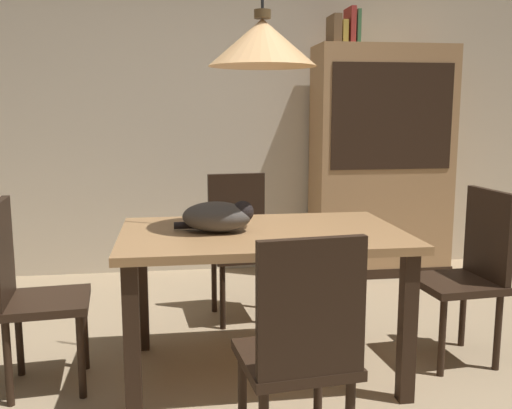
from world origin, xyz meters
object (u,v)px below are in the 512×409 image
Objects in this scene: chair_far_back at (240,239)px; book_red_tall at (350,26)px; cat_sleeping at (219,216)px; book_brown_thick at (334,30)px; chair_near_front at (301,346)px; book_yellow_short at (342,33)px; dining_table at (261,250)px; chair_right_side at (469,268)px; hutch_bookcase at (381,166)px; book_green_slim at (356,28)px; chair_left_side at (28,287)px; pendant_lamp at (262,42)px.

book_red_tall is at bearing 41.18° from chair_far_back.
cat_sleeping is 2.39m from book_red_tall.
book_brown_thick reaches higher than chair_far_back.
book_yellow_short is at bearing 71.00° from chair_near_front.
dining_table is 0.28m from cat_sleeping.
book_yellow_short reaches higher than chair_right_side.
book_red_tall is (0.95, 2.60, 1.48)m from chair_near_front.
hutch_bookcase is 6.61× the size of book_red_tall.
book_green_slim is (1.01, 1.73, 1.33)m from dining_table.
book_red_tall is (1.17, 1.72, 1.16)m from cat_sleeping.
book_yellow_short reaches higher than cat_sleeping.
book_yellow_short is at bearing 57.01° from cat_sleeping.
chair_left_side is 0.97m from cat_sleeping.
chair_left_side is at bearing 142.55° from chair_near_front.
book_green_slim reaches higher than chair_right_side.
book_brown_thick is (0.84, 1.73, 0.30)m from pendant_lamp.
book_yellow_short is 0.08m from book_red_tall.
hutch_bookcase is at bearing 85.80° from chair_right_side.
chair_left_side is 3.32× the size of book_red_tall.
book_brown_thick reaches higher than cat_sleeping.
chair_far_back is at bearing 142.48° from chair_right_side.
chair_near_front is at bearing -141.70° from chair_right_side.
book_red_tall is at bearing 69.89° from chair_near_front.
chair_far_back is 3.88× the size of book_brown_thick.
chair_left_side is at bearing -179.62° from dining_table.
chair_right_side is at bearing -94.20° from hutch_bookcase.
book_green_slim reaches higher than book_yellow_short.
chair_left_side is at bearing -140.33° from book_red_tall.
chair_near_front is 3.10m from book_yellow_short.
chair_right_side is 1.00× the size of chair_left_side.
chair_right_side is 2.26m from chair_left_side.
chair_far_back is 1.98m from book_green_slim.
pendant_lamp reaches higher than book_red_tall.
cat_sleeping is at bearing -121.34° from book_brown_thick.
chair_right_side is at bearing 38.30° from chair_near_front.
cat_sleeping is (-1.34, -0.00, 0.32)m from chair_right_side.
book_yellow_short reaches higher than hutch_bookcase.
book_brown_thick is (1.05, 1.72, 1.13)m from cat_sleeping.
dining_table is 0.89m from chair_far_back.
chair_right_side is at bearing -80.37° from book_brown_thick.
book_green_slim is at bearing 39.02° from chair_left_side.
book_brown_thick is at bearing 64.15° from dining_table.
chair_far_back is 1.00× the size of chair_left_side.
pendant_lamp reaches higher than cat_sleeping.
pendant_lamp is at bearing -120.36° from book_green_slim.
cat_sleeping is 2.00× the size of book_yellow_short.
chair_far_back is 0.95m from cat_sleeping.
book_green_slim is at bearing 0.00° from book_brown_thick.
chair_near_front and chair_left_side have the same top height.
chair_far_back is at bearing -138.82° from book_red_tall.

